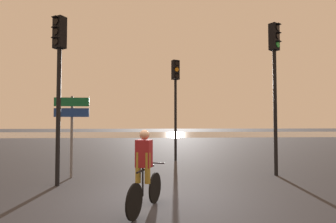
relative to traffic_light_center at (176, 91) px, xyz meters
name	(u,v)px	position (x,y,z in m)	size (l,w,h in m)	color
ground_plane	(158,203)	(-0.92, -6.21, -3.21)	(120.00, 120.00, 0.00)	#28282D
water_strip	(154,134)	(-0.92, 24.86, -3.21)	(80.00, 16.00, 0.01)	slate
traffic_light_center	(176,91)	(0.00, 0.00, 0.00)	(0.39, 0.41, 4.63)	black
traffic_light_near_left	(59,68)	(-3.68, -4.56, 0.07)	(0.40, 0.42, 4.75)	black
traffic_light_near_right	(275,71)	(3.05, -3.52, 0.29)	(0.40, 0.42, 5.09)	black
direction_sign_post	(72,121)	(-3.63, -3.52, -1.41)	(1.10, 0.12, 2.60)	slate
cyclist	(145,170)	(-1.19, -6.78, -2.39)	(0.72, 1.61, 1.62)	black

